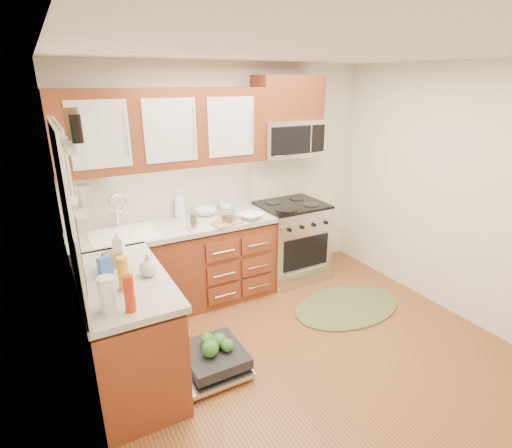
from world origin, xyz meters
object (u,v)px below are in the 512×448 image
range (291,241)px  cup (225,207)px  sink (125,247)px  skillet (287,211)px  stock_pot (226,218)px  cutting_board (227,223)px  rug (347,306)px  upper_cabinets (165,129)px  bowl_b (206,212)px  microwave (288,138)px  dishwasher (210,361)px  bowl_a (251,216)px  paper_towel_roll (107,294)px

range → cup: cup is taller
sink → skillet: bearing=-8.1°
stock_pot → cutting_board: bearing=-110.3°
cutting_board → rug: bearing=-32.8°
sink → stock_pot: bearing=-9.9°
upper_cabinets → bowl_b: bearing=3.6°
stock_pot → microwave: bearing=18.2°
dishwasher → sink: bearing=109.2°
microwave → sink: (-1.93, -0.13, -0.90)m
stock_pot → bowl_a: 0.29m
rug → microwave: bearing=98.2°
microwave → cup: microwave is taller
upper_cabinets → cutting_board: bearing=-37.2°
dishwasher → bowl_b: bearing=67.9°
dishwasher → cutting_board: size_ratio=2.45×
cutting_board → bowl_a: bowl_a is taller
skillet → bowl_a: 0.41m
cutting_board → bowl_a: bearing=5.8°
skillet → bowl_a: size_ratio=0.98×
range → sink: size_ratio=1.53×
range → microwave: 1.23m
bowl_a → bowl_b: bowl_b is taller
bowl_b → range: bearing=-9.5°
sink → paper_towel_roll: (-0.35, -1.32, 0.24)m
cup → dishwasher: bearing=-120.3°
sink → cutting_board: size_ratio=2.17×
stock_pot → bowl_b: stock_pot is taller
bowl_b → cup: (0.24, 0.01, 0.01)m
upper_cabinets → stock_pot: (0.48, -0.33, -0.89)m
bowl_b → sink: bearing=-168.9°
microwave → stock_pot: (-0.93, -0.30, -0.71)m
microwave → bowl_a: 1.03m
upper_cabinets → bowl_a: bearing=-23.1°
skillet → rug: bearing=-60.0°
cutting_board → skillet: bearing=-3.3°
upper_cabinets → stock_pot: upper_cabinets is taller
cup → upper_cabinets: bearing=-176.4°
sink → bowl_b: (0.92, 0.18, 0.16)m
stock_pot → paper_towel_roll: 1.78m
skillet → paper_towel_roll: paper_towel_roll is taller
range → skillet: (-0.23, -0.25, 0.50)m
microwave → paper_towel_roll: bearing=-147.5°
microwave → paper_towel_roll: 2.78m
paper_towel_roll → cup: size_ratio=1.82×
upper_cabinets → microwave: upper_cabinets is taller
paper_towel_roll → cup: paper_towel_roll is taller
paper_towel_roll → cup: 2.14m
skillet → upper_cabinets: bearing=161.4°
sink → bowl_a: bowl_a is taller
skillet → cup: (-0.54, 0.43, 0.00)m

